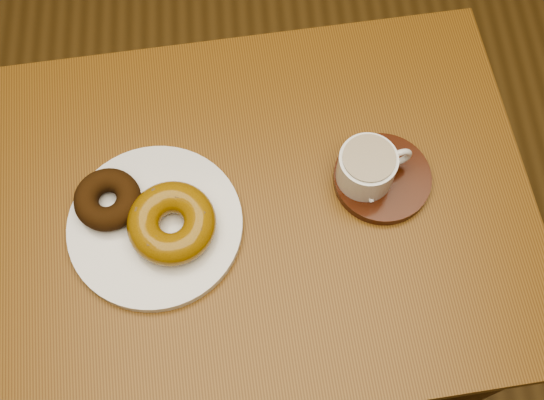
{
  "coord_description": "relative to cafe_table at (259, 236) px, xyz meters",
  "views": [
    {
      "loc": [
        0.21,
        -0.25,
        1.59
      ],
      "look_at": [
        0.24,
        0.12,
        0.74
      ],
      "focal_mm": 45.0,
      "sensor_mm": 36.0,
      "label": 1
    }
  ],
  "objects": [
    {
      "name": "donut_plate",
      "position": [
        -0.14,
        -0.02,
        0.12
      ],
      "size": [
        0.28,
        0.28,
        0.01
      ],
      "primitive_type": "cylinder",
      "rotation": [
        0.0,
        0.0,
        0.19
      ],
      "color": "white",
      "rests_on": "cafe_table"
    },
    {
      "name": "cafe_table",
      "position": [
        0.0,
        0.0,
        0.0
      ],
      "size": [
        0.81,
        0.64,
        0.72
      ],
      "rotation": [
        0.0,
        0.0,
        0.08
      ],
      "color": "brown",
      "rests_on": "ground"
    },
    {
      "name": "teaspoon",
      "position": [
        0.14,
        0.06,
        0.13
      ],
      "size": [
        0.03,
        0.1,
        0.01
      ],
      "rotation": [
        0.0,
        0.0,
        0.19
      ],
      "color": "silver",
      "rests_on": "saucer"
    },
    {
      "name": "donut_cinnamon",
      "position": [
        -0.2,
        0.01,
        0.15
      ],
      "size": [
        0.12,
        0.12,
        0.03
      ],
      "primitive_type": "torus",
      "rotation": [
        0.0,
        0.0,
        0.43
      ],
      "color": "#321C0A",
      "rests_on": "donut_plate"
    },
    {
      "name": "coffee_cup",
      "position": [
        0.15,
        0.03,
        0.16
      ],
      "size": [
        0.1,
        0.08,
        0.06
      ],
      "rotation": [
        0.0,
        0.0,
        0.24
      ],
      "color": "white",
      "rests_on": "saucer"
    },
    {
      "name": "donut_caramel",
      "position": [
        -0.11,
        -0.03,
        0.15
      ],
      "size": [
        0.14,
        0.14,
        0.04
      ],
      "rotation": [
        0.0,
        0.0,
        0.22
      ],
      "color": "#8C620F",
      "rests_on": "donut_plate"
    },
    {
      "name": "saucer",
      "position": [
        0.18,
        0.03,
        0.12
      ],
      "size": [
        0.17,
        0.17,
        0.01
      ],
      "primitive_type": "cylinder",
      "rotation": [
        0.0,
        0.0,
        0.29
      ],
      "color": "#371407",
      "rests_on": "cafe_table"
    },
    {
      "name": "ground",
      "position": [
        -0.22,
        -0.12,
        -0.61
      ],
      "size": [
        6.0,
        6.0,
        0.0
      ],
      "primitive_type": "plane",
      "color": "brown",
      "rests_on": "ground"
    }
  ]
}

